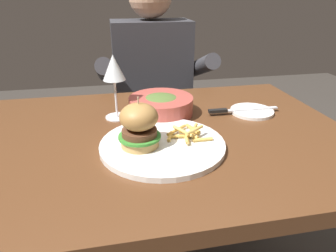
# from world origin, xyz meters

# --- Properties ---
(dining_table) EXTENTS (1.12, 0.76, 0.74)m
(dining_table) POSITION_xyz_m (0.00, 0.00, 0.64)
(dining_table) COLOR #56331C
(dining_table) RESTS_ON ground
(main_plate) EXTENTS (0.32, 0.32, 0.01)m
(main_plate) POSITION_xyz_m (0.01, -0.08, 0.75)
(main_plate) COLOR white
(main_plate) RESTS_ON dining_table
(burger_sandwich) EXTENTS (0.10, 0.10, 0.13)m
(burger_sandwich) POSITION_xyz_m (-0.04, -0.09, 0.81)
(burger_sandwich) COLOR tan
(burger_sandwich) RESTS_ON main_plate
(fries_pile) EXTENTS (0.12, 0.11, 0.03)m
(fries_pile) POSITION_xyz_m (0.08, -0.06, 0.76)
(fries_pile) COLOR #E0B251
(fries_pile) RESTS_ON main_plate
(wine_glass) EXTENTS (0.07, 0.07, 0.20)m
(wine_glass) POSITION_xyz_m (-0.09, 0.14, 0.89)
(wine_glass) COLOR silver
(wine_glass) RESTS_ON dining_table
(bread_plate) EXTENTS (0.14, 0.14, 0.01)m
(bread_plate) POSITION_xyz_m (0.34, 0.09, 0.74)
(bread_plate) COLOR white
(bread_plate) RESTS_ON dining_table
(table_knife) EXTENTS (0.23, 0.02, 0.01)m
(table_knife) POSITION_xyz_m (0.29, 0.09, 0.75)
(table_knife) COLOR silver
(table_knife) RESTS_ON bread_plate
(soup_bowl) EXTENTS (0.20, 0.20, 0.06)m
(soup_bowl) POSITION_xyz_m (0.05, 0.14, 0.77)
(soup_bowl) COLOR #B24C42
(soup_bowl) RESTS_ON dining_table
(diner_person) EXTENTS (0.51, 0.36, 1.18)m
(diner_person) POSITION_xyz_m (0.10, 0.66, 0.56)
(diner_person) COLOR #282833
(diner_person) RESTS_ON ground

